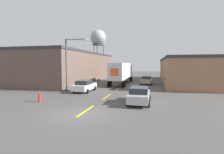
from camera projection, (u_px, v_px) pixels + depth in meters
name	position (u px, v px, depth m)	size (l,w,h in m)	color
ground_plane	(81.00, 114.00, 13.39)	(160.00, 160.00, 0.00)	#4C4947
road_centerline	(107.00, 96.00, 20.62)	(0.20, 16.65, 0.01)	gold
warehouse_left	(74.00, 67.00, 39.64)	(10.78, 29.42, 6.41)	brown
warehouse_right	(183.00, 70.00, 36.73)	(8.56, 28.22, 5.09)	#9E7051
semi_truck	(122.00, 71.00, 33.97)	(2.72, 13.33, 4.02)	black
parked_car_left_far	(85.00, 86.00, 24.31)	(2.11, 4.77, 1.58)	silver
parked_car_right_far	(147.00, 80.00, 33.22)	(2.11, 4.77, 1.58)	tan
parked_car_right_near	(139.00, 95.00, 17.06)	(2.11, 4.77, 1.58)	#B2B2B7
water_tower	(98.00, 38.00, 69.56)	(6.28, 6.28, 17.49)	#47474C
street_lamp	(69.00, 61.00, 23.29)	(3.15, 0.32, 7.22)	#4C4C51
fire_hydrant	(39.00, 97.00, 17.66)	(0.22, 0.22, 0.97)	red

